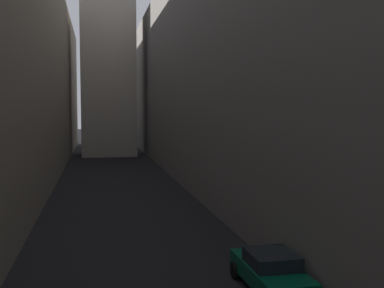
% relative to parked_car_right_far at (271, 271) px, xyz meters
% --- Properties ---
extents(ground_plane, '(264.00, 264.00, 0.00)m').
position_rel_parked_car_right_far_xyz_m(ground_plane, '(-4.40, 24.51, -0.77)').
color(ground_plane, black).
extents(building_block_right, '(15.95, 108.00, 21.20)m').
position_rel_parked_car_right_far_xyz_m(building_block_right, '(9.08, 26.51, 9.83)').
color(building_block_right, slate).
rests_on(building_block_right, ground).
extents(parked_car_right_far, '(2.04, 4.50, 1.50)m').
position_rel_parked_car_right_far_xyz_m(parked_car_right_far, '(0.00, 0.00, 0.00)').
color(parked_car_right_far, '#05472D').
rests_on(parked_car_right_far, ground).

